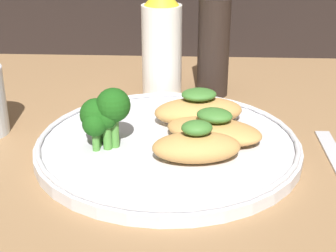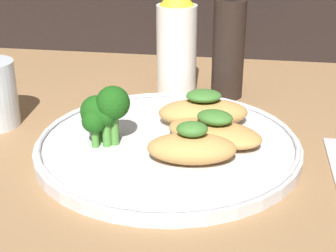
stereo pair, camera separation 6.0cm
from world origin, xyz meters
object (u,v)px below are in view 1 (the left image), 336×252
at_px(broccoli_bunch, 105,114).
at_px(pepper_grinder, 214,43).
at_px(plate, 168,145).
at_px(sauce_bottle, 162,43).

height_order(broccoli_bunch, pepper_grinder, pepper_grinder).
bearing_deg(plate, sauce_bottle, 95.50).
height_order(sauce_bottle, pepper_grinder, pepper_grinder).
relative_size(plate, broccoli_bunch, 4.40).
xyz_separation_m(plate, pepper_grinder, (0.06, 0.20, 0.07)).
distance_m(broccoli_bunch, sauce_bottle, 0.22).
bearing_deg(plate, pepper_grinder, 74.08).
relative_size(sauce_bottle, pepper_grinder, 0.94).
height_order(plate, sauce_bottle, sauce_bottle).
xyz_separation_m(broccoli_bunch, sauce_bottle, (0.05, 0.22, 0.03)).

